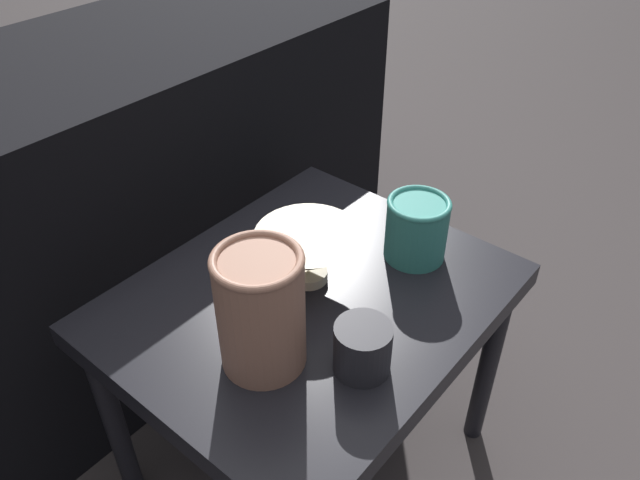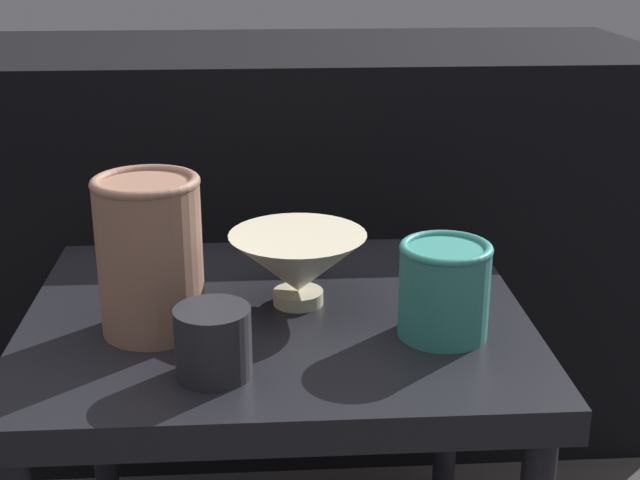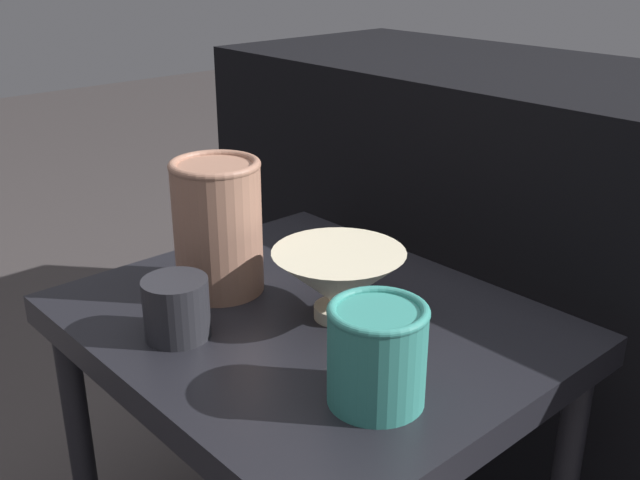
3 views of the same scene
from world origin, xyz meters
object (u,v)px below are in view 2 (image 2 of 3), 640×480
object	(u,v)px
vase_colorful_right	(444,288)
bowl	(298,264)
cup	(213,342)
vase_textured_left	(150,253)

from	to	relation	value
vase_colorful_right	bowl	bearing A→B (deg)	148.77
bowl	cup	world-z (taller)	bowl
vase_textured_left	cup	size ratio (longest dim) A/B	2.29
bowl	vase_colorful_right	xyz separation A→B (m)	(0.16, -0.10, 0.00)
vase_colorful_right	vase_textured_left	bearing A→B (deg)	174.01
bowl	cup	distance (m)	0.20
vase_colorful_right	cup	bearing A→B (deg)	-162.63
vase_textured_left	vase_colorful_right	bearing A→B (deg)	-5.99
bowl	vase_colorful_right	bearing A→B (deg)	-31.23
vase_colorful_right	cup	size ratio (longest dim) A/B	1.38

